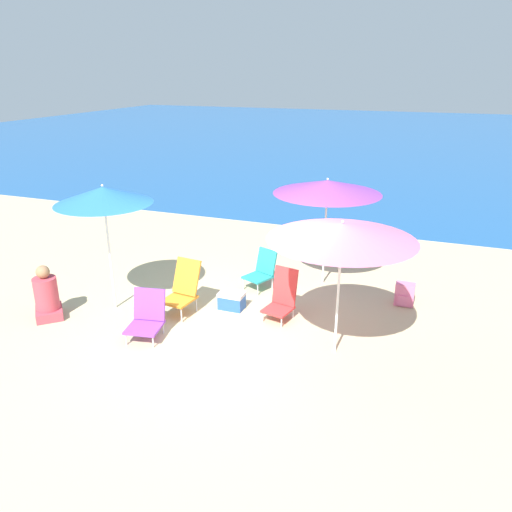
{
  "coord_description": "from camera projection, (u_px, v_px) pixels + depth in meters",
  "views": [
    {
      "loc": [
        2.58,
        -6.41,
        3.88
      ],
      "look_at": [
        -0.11,
        0.76,
        1.0
      ],
      "focal_mm": 35.0,
      "sensor_mm": 36.0,
      "label": 1
    }
  ],
  "objects": [
    {
      "name": "beach_chair_teal",
      "position": [
        262.0,
        270.0,
        9.31
      ],
      "size": [
        0.61,
        0.67,
        0.73
      ],
      "rotation": [
        0.0,
        0.0,
        -0.4
      ],
      "color": "silver",
      "rests_on": "ground"
    },
    {
      "name": "water_bottle",
      "position": [
        275.0,
        296.0,
        8.87
      ],
      "size": [
        0.07,
        0.07,
        0.21
      ],
      "color": "#4CB266",
      "rests_on": "ground"
    },
    {
      "name": "beach_umbrella_purple",
      "position": [
        327.0,
        187.0,
        8.99
      ],
      "size": [
        1.97,
        1.97,
        2.05
      ],
      "color": "white",
      "rests_on": "ground"
    },
    {
      "name": "beach_umbrella_blue",
      "position": [
        103.0,
        195.0,
        7.95
      ],
      "size": [
        1.57,
        1.57,
        2.17
      ],
      "color": "white",
      "rests_on": "ground"
    },
    {
      "name": "person_seated_near",
      "position": [
        47.0,
        297.0,
        8.18
      ],
      "size": [
        0.64,
        0.64,
        0.92
      ],
      "rotation": [
        0.0,
        0.0,
        0.75
      ],
      "color": "#BF3F4C",
      "rests_on": "ground"
    },
    {
      "name": "beach_chair_orange",
      "position": [
        183.0,
        288.0,
        8.37
      ],
      "size": [
        0.53,
        0.69,
        0.89
      ],
      "rotation": [
        0.0,
        0.0,
        -0.11
      ],
      "color": "silver",
      "rests_on": "ground"
    },
    {
      "name": "cooler_box",
      "position": [
        232.0,
        300.0,
        8.56
      ],
      "size": [
        0.43,
        0.29,
        0.3
      ],
      "color": "#2859B2",
      "rests_on": "ground"
    },
    {
      "name": "beach_chair_red",
      "position": [
        282.0,
        296.0,
        8.19
      ],
      "size": [
        0.52,
        0.6,
        0.84
      ],
      "rotation": [
        0.0,
        0.0,
        -0.21
      ],
      "color": "silver",
      "rests_on": "ground"
    },
    {
      "name": "backpack_pink",
      "position": [
        405.0,
        294.0,
        8.68
      ],
      "size": [
        0.33,
        0.22,
        0.41
      ],
      "color": "pink",
      "rests_on": "ground"
    },
    {
      "name": "ground_plane",
      "position": [
        245.0,
        332.0,
        7.83
      ],
      "size": [
        60.0,
        60.0,
        0.0
      ],
      "primitive_type": "plane",
      "color": "#C6B284"
    },
    {
      "name": "beach_chair_purple",
      "position": [
        147.0,
        316.0,
        7.64
      ],
      "size": [
        0.6,
        0.67,
        0.72
      ],
      "rotation": [
        0.0,
        0.0,
        0.18
      ],
      "color": "silver",
      "rests_on": "ground"
    },
    {
      "name": "beach_umbrella_pink",
      "position": [
        342.0,
        232.0,
        6.66
      ],
      "size": [
        2.04,
        2.04,
        2.0
      ],
      "color": "white",
      "rests_on": "ground"
    },
    {
      "name": "sea_water",
      "position": [
        401.0,
        137.0,
        30.36
      ],
      "size": [
        60.0,
        40.0,
        0.01
      ],
      "color": "#1E5699",
      "rests_on": "ground"
    }
  ]
}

